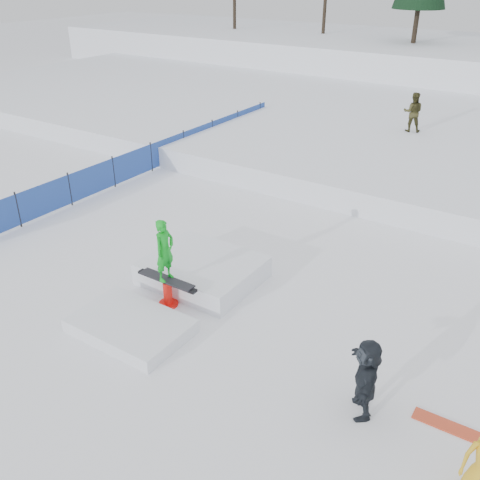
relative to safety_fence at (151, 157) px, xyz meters
The scene contains 7 objects.
ground 9.28m from the safety_fence, 45.44° to the right, with size 120.00×120.00×0.00m, color white.
snow_midrise 11.43m from the safety_fence, 55.34° to the left, with size 50.00×18.00×0.80m, color white.
safety_fence is the anchor object (origin of this frame).
walker_olive 10.57m from the safety_fence, 47.49° to the left, with size 0.76×0.59×1.56m, color #343116.
spectator_dark 13.17m from the safety_fence, 32.24° to the right, with size 1.39×0.44×1.50m, color #1E2329.
loose_board_red 14.22m from the safety_fence, 27.45° to the right, with size 1.40×0.28×0.03m, color #C23F23.
jib_rail_feature 8.54m from the safety_fence, 42.95° to the right, with size 2.60×4.40×2.11m.
Camera 1 is at (6.69, -7.28, 6.89)m, focal length 40.00 mm.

